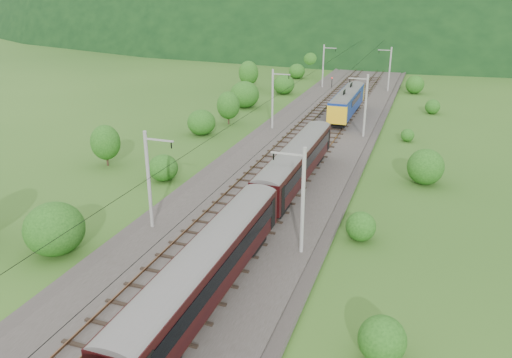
% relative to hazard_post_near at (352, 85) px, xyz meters
% --- Properties ---
extents(ground, '(600.00, 600.00, 0.00)m').
position_rel_hazard_post_near_xyz_m(ground, '(0.51, -64.29, -1.03)').
color(ground, '#264D18').
rests_on(ground, ground).
extents(railbed, '(14.00, 220.00, 0.30)m').
position_rel_hazard_post_near_xyz_m(railbed, '(0.51, -54.29, -0.88)').
color(railbed, '#38332D').
rests_on(railbed, ground).
extents(track_left, '(2.40, 220.00, 0.27)m').
position_rel_hazard_post_near_xyz_m(track_left, '(-1.89, -54.29, -0.66)').
color(track_left, brown).
rests_on(track_left, railbed).
extents(track_right, '(2.40, 220.00, 0.27)m').
position_rel_hazard_post_near_xyz_m(track_right, '(2.91, -54.29, -0.66)').
color(track_right, brown).
rests_on(track_right, railbed).
extents(catenary_left, '(2.54, 192.28, 8.00)m').
position_rel_hazard_post_near_xyz_m(catenary_left, '(-5.62, -32.29, 3.47)').
color(catenary_left, gray).
rests_on(catenary_left, railbed).
extents(catenary_right, '(2.54, 192.28, 8.00)m').
position_rel_hazard_post_near_xyz_m(catenary_right, '(6.63, -32.29, 3.47)').
color(catenary_right, gray).
rests_on(catenary_right, railbed).
extents(overhead_wires, '(4.83, 198.00, 0.03)m').
position_rel_hazard_post_near_xyz_m(overhead_wires, '(0.51, -54.29, 6.07)').
color(overhead_wires, black).
rests_on(overhead_wires, ground).
extents(mountain_main, '(504.00, 360.00, 244.00)m').
position_rel_hazard_post_near_xyz_m(mountain_main, '(0.51, 195.71, -1.03)').
color(mountain_main, black).
rests_on(mountain_main, ground).
extents(mountain_ridge, '(336.00, 280.00, 132.00)m').
position_rel_hazard_post_near_xyz_m(mountain_ridge, '(-119.49, 235.71, -1.03)').
color(mountain_ridge, black).
rests_on(mountain_ridge, ground).
extents(hazard_post_near, '(0.16, 0.16, 1.46)m').
position_rel_hazard_post_near_xyz_m(hazard_post_near, '(0.00, 0.00, 0.00)').
color(hazard_post_near, red).
rests_on(hazard_post_near, railbed).
extents(hazard_post_far, '(0.16, 0.16, 1.52)m').
position_rel_hazard_post_near_xyz_m(hazard_post_far, '(0.75, -0.22, 0.03)').
color(hazard_post_far, red).
rests_on(hazard_post_far, railbed).
extents(signal, '(0.22, 0.22, 1.98)m').
position_rel_hazard_post_near_xyz_m(signal, '(-3.82, -0.40, 0.43)').
color(signal, black).
rests_on(signal, railbed).
extents(vegetation_left, '(12.55, 143.14, 5.41)m').
position_rel_hazard_post_near_xyz_m(vegetation_left, '(-13.82, -41.70, 1.15)').
color(vegetation_left, '#1B4512').
rests_on(vegetation_left, ground).
extents(vegetation_right, '(7.22, 107.96, 3.23)m').
position_rel_hazard_post_near_xyz_m(vegetation_right, '(12.97, -45.90, 0.30)').
color(vegetation_right, '#1B4512').
rests_on(vegetation_right, ground).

